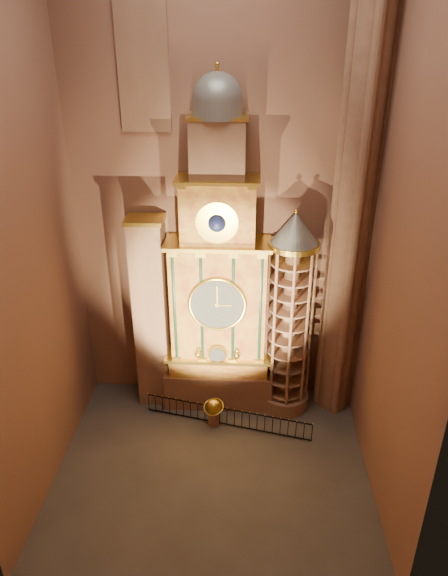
# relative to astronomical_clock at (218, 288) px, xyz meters

# --- Properties ---
(floor) EXTENTS (14.00, 14.00, 0.00)m
(floor) POSITION_rel_astronomical_clock_xyz_m (0.00, -4.96, -6.68)
(floor) COLOR #383330
(floor) RESTS_ON ground
(wall_back) EXTENTS (22.00, 0.00, 22.00)m
(wall_back) POSITION_rel_astronomical_clock_xyz_m (0.00, 1.04, 4.32)
(wall_back) COLOR #8F604D
(wall_back) RESTS_ON floor
(wall_left) EXTENTS (0.00, 22.00, 22.00)m
(wall_left) POSITION_rel_astronomical_clock_xyz_m (-7.00, -4.96, 4.32)
(wall_left) COLOR #8F604D
(wall_left) RESTS_ON floor
(wall_right) EXTENTS (0.00, 22.00, 22.00)m
(wall_right) POSITION_rel_astronomical_clock_xyz_m (7.00, -4.96, 4.32)
(wall_right) COLOR #8F604D
(wall_right) RESTS_ON floor
(astronomical_clock) EXTENTS (5.60, 2.41, 16.70)m
(astronomical_clock) POSITION_rel_astronomical_clock_xyz_m (0.00, 0.00, 0.00)
(astronomical_clock) COLOR #8C634C
(astronomical_clock) RESTS_ON floor
(portrait_tower) EXTENTS (1.80, 1.60, 10.20)m
(portrait_tower) POSITION_rel_astronomical_clock_xyz_m (-3.40, 0.02, -1.53)
(portrait_tower) COLOR #8C634C
(portrait_tower) RESTS_ON floor
(stair_turret) EXTENTS (2.50, 2.50, 10.80)m
(stair_turret) POSITION_rel_astronomical_clock_xyz_m (3.50, -0.26, -1.41)
(stair_turret) COLOR #8C634C
(stair_turret) RESTS_ON floor
(gothic_pier) EXTENTS (2.04, 2.04, 22.00)m
(gothic_pier) POSITION_rel_astronomical_clock_xyz_m (6.10, 0.04, 4.32)
(gothic_pier) COLOR #8C634C
(gothic_pier) RESTS_ON floor
(stained_glass_window) EXTENTS (2.20, 0.14, 5.20)m
(stained_glass_window) POSITION_rel_astronomical_clock_xyz_m (-3.20, 0.95, 9.82)
(stained_glass_window) COLOR #391A79
(stained_glass_window) RESTS_ON wall_back
(celestial_globe) EXTENTS (1.31, 1.28, 1.49)m
(celestial_globe) POSITION_rel_astronomical_clock_xyz_m (-0.15, -2.03, -5.78)
(celestial_globe) COLOR #8C634C
(celestial_globe) RESTS_ON floor
(iron_railing) EXTENTS (8.28, 1.97, 1.03)m
(iron_railing) POSITION_rel_astronomical_clock_xyz_m (0.52, -2.14, -6.12)
(iron_railing) COLOR black
(iron_railing) RESTS_ON floor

